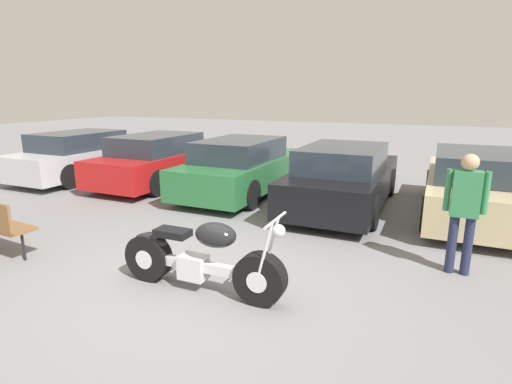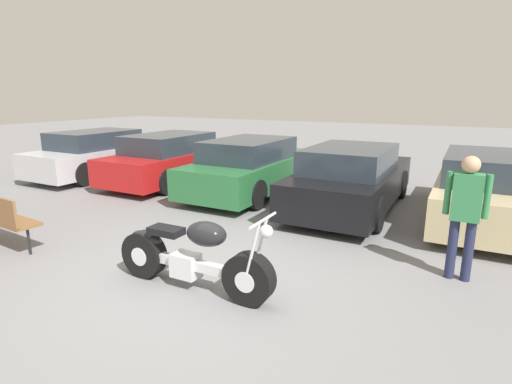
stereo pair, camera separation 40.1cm
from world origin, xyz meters
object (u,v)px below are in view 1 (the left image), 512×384
Objects in this scene: parked_car_black at (344,177)px; person_standing at (465,205)px; parked_car_silver at (85,155)px; parked_car_red at (162,160)px; motorcycle at (199,259)px; parked_car_green at (243,167)px; parked_car_champagne at (476,186)px.

parked_car_black is 3.46m from person_standing.
parked_car_red is (2.51, 0.29, 0.00)m from parked_car_silver.
parked_car_red is 7.80m from person_standing.
parked_car_black is (7.54, -0.06, 0.00)m from parked_car_silver.
motorcycle is 0.50× the size of parked_car_black.
parked_car_red is 2.52m from parked_car_green.
parked_car_black is at bearing 128.67° from person_standing.
parked_car_red is at bearing 157.09° from person_standing.
parked_car_green is 2.53m from parked_car_black.
person_standing reaches higher than parked_car_red.
person_standing is at bearing -22.91° from parked_car_red.
parked_car_silver is 2.53m from parked_car_red.
parked_car_champagne is at bearing -0.78° from parked_car_red.
parked_car_green is at bearing 174.13° from parked_car_black.
parked_car_champagne reaches higher than motorcycle.
parked_car_silver is at bearing 145.87° from motorcycle.
parked_car_red is 7.54m from parked_car_champagne.
parked_car_red is at bearing 177.96° from parked_car_green.
parked_car_red is (-4.27, 4.88, 0.22)m from motorcycle.
motorcycle is at bearing -34.13° from parked_car_silver.
parked_car_red is 1.00× the size of parked_car_green.
motorcycle is 4.60m from parked_car_black.
parked_car_silver is 2.70× the size of person_standing.
parked_car_red is 2.70× the size of person_standing.
person_standing is (9.69, -2.74, 0.33)m from parked_car_silver.
motorcycle is 0.50× the size of parked_car_green.
motorcycle is at bearing -147.56° from person_standing.
parked_car_silver is at bearing 164.19° from person_standing.
parked_car_green is (-1.75, 4.79, 0.22)m from motorcycle.
parked_car_silver is 1.00× the size of parked_car_champagne.
parked_car_silver is 5.03m from parked_car_green.
person_standing reaches higher than parked_car_black.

